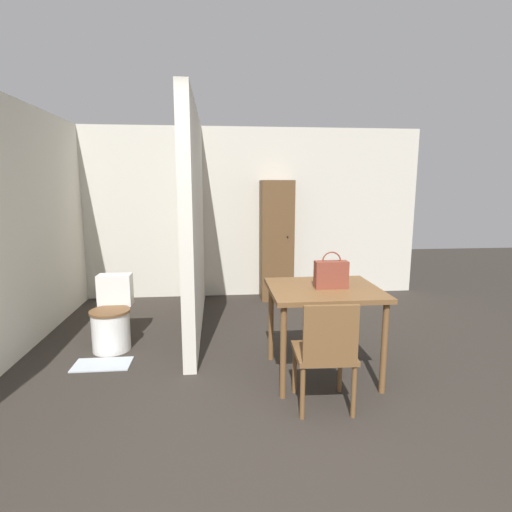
# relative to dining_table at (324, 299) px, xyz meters

# --- Properties ---
(ground_plane) EXTENTS (16.00, 16.00, 0.00)m
(ground_plane) POSITION_rel_dining_table_xyz_m (-0.59, -1.25, -0.70)
(ground_plane) COLOR #2D2823
(wall_back) EXTENTS (5.48, 0.12, 2.50)m
(wall_back) POSITION_rel_dining_table_xyz_m (-0.59, 2.77, 0.55)
(wall_back) COLOR beige
(wall_back) RESTS_ON ground_plane
(wall_left) EXTENTS (0.12, 4.96, 2.50)m
(wall_left) POSITION_rel_dining_table_xyz_m (-2.89, 0.73, 0.55)
(wall_left) COLOR beige
(wall_left) RESTS_ON ground_plane
(partition_wall) EXTENTS (0.12, 2.60, 2.50)m
(partition_wall) POSITION_rel_dining_table_xyz_m (-1.17, 1.41, 0.55)
(partition_wall) COLOR beige
(partition_wall) RESTS_ON ground_plane
(dining_table) EXTENTS (0.93, 0.83, 0.80)m
(dining_table) POSITION_rel_dining_table_xyz_m (0.00, 0.00, 0.00)
(dining_table) COLOR brown
(dining_table) RESTS_ON ground_plane
(wooden_chair) EXTENTS (0.45, 0.45, 0.85)m
(wooden_chair) POSITION_rel_dining_table_xyz_m (-0.13, -0.55, -0.23)
(wooden_chair) COLOR brown
(wooden_chair) RESTS_ON ground_plane
(toilet) EXTENTS (0.40, 0.55, 0.73)m
(toilet) POSITION_rel_dining_table_xyz_m (-2.00, 0.81, -0.40)
(toilet) COLOR white
(toilet) RESTS_ON ground_plane
(handbag) EXTENTS (0.28, 0.11, 0.32)m
(handbag) POSITION_rel_dining_table_xyz_m (0.05, -0.02, 0.22)
(handbag) COLOR brown
(handbag) RESTS_ON dining_table
(wooden_cabinet) EXTENTS (0.46, 0.45, 1.74)m
(wooden_cabinet) POSITION_rel_dining_table_xyz_m (-0.05, 2.47, 0.17)
(wooden_cabinet) COLOR brown
(wooden_cabinet) RESTS_ON ground_plane
(bath_mat) EXTENTS (0.52, 0.29, 0.01)m
(bath_mat) POSITION_rel_dining_table_xyz_m (-2.00, 0.38, -0.69)
(bath_mat) COLOR #B2BCC6
(bath_mat) RESTS_ON ground_plane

